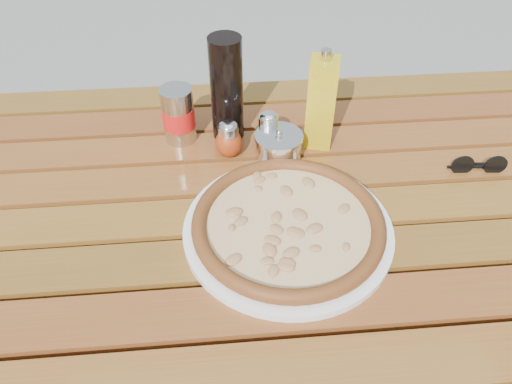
{
  "coord_description": "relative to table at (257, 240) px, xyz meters",
  "views": [
    {
      "loc": [
        -0.06,
        -0.63,
        1.39
      ],
      "look_at": [
        0.0,
        0.02,
        0.78
      ],
      "focal_mm": 35.0,
      "sensor_mm": 36.0,
      "label": 1
    }
  ],
  "objects": [
    {
      "name": "olive_oil_cruet",
      "position": [
        0.14,
        0.2,
        0.17
      ],
      "size": [
        0.07,
        0.07,
        0.21
      ],
      "rotation": [
        0.0,
        0.0,
        -0.25
      ],
      "color": "gold",
      "rests_on": "table"
    },
    {
      "name": "soda_can",
      "position": [
        -0.14,
        0.23,
        0.13
      ],
      "size": [
        0.09,
        0.09,
        0.12
      ],
      "rotation": [
        0.0,
        0.0,
        -0.39
      ],
      "color": "silver",
      "rests_on": "table"
    },
    {
      "name": "pepper_shaker",
      "position": [
        -0.04,
        0.17,
        0.11
      ],
      "size": [
        0.07,
        0.07,
        0.08
      ],
      "rotation": [
        0.0,
        0.0,
        -0.35
      ],
      "color": "#B03B14",
      "rests_on": "table"
    },
    {
      "name": "table",
      "position": [
        0.0,
        0.0,
        0.0
      ],
      "size": [
        1.4,
        0.9,
        0.75
      ],
      "color": "#32180B",
      "rests_on": "ground"
    },
    {
      "name": "dark_bottle",
      "position": [
        -0.04,
        0.24,
        0.19
      ],
      "size": [
        0.09,
        0.09,
        0.22
      ],
      "primitive_type": "cylinder",
      "rotation": [
        0.0,
        0.0,
        0.42
      ],
      "color": "black",
      "rests_on": "table"
    },
    {
      "name": "sunglasses",
      "position": [
        0.44,
        0.07,
        0.09
      ],
      "size": [
        0.11,
        0.03,
        0.04
      ],
      "rotation": [
        0.0,
        0.0,
        -0.08
      ],
      "color": "black",
      "rests_on": "table"
    },
    {
      "name": "pizza",
      "position": [
        0.05,
        -0.05,
        0.1
      ],
      "size": [
        0.39,
        0.39,
        0.03
      ],
      "rotation": [
        0.0,
        0.0,
        -0.2
      ],
      "color": "#FFEAB6",
      "rests_on": "plate"
    },
    {
      "name": "parmesan_tin",
      "position": [
        0.06,
        0.15,
        0.11
      ],
      "size": [
        0.11,
        0.11,
        0.07
      ],
      "rotation": [
        0.0,
        0.0,
        0.17
      ],
      "color": "white",
      "rests_on": "table"
    },
    {
      "name": "oregano_shaker",
      "position": [
        0.04,
        0.19,
        0.11
      ],
      "size": [
        0.06,
        0.06,
        0.08
      ],
      "rotation": [
        0.0,
        0.0,
        -0.11
      ],
      "color": "#344019",
      "rests_on": "table"
    },
    {
      "name": "plate",
      "position": [
        0.05,
        -0.05,
        0.08
      ],
      "size": [
        0.41,
        0.41,
        0.01
      ],
      "primitive_type": "cylinder",
      "rotation": [
        0.0,
        0.0,
        -0.13
      ],
      "color": "white",
      "rests_on": "table"
    }
  ]
}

